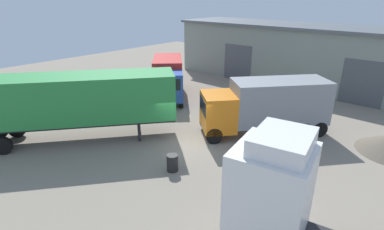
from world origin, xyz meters
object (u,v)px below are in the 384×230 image
Objects in this scene: box_truck_blue at (168,76)px; oil_drum at (172,163)px; tractor_unit_white at (284,200)px; container_trailer_green at (74,100)px; box_truck_orange at (266,104)px.

oil_drum is (8.67, -8.18, -1.37)m from box_truck_blue.
tractor_unit_white reaches higher than container_trailer_green.
container_trailer_green is (-12.91, -0.20, 0.52)m from tractor_unit_white.
box_truck_blue is at bearing 136.70° from oil_drum.
oil_drum is at bearing -20.44° from tractor_unit_white.
box_truck_blue is 12.00m from oil_drum.
box_truck_orange is (-5.05, 8.17, -0.11)m from tractor_unit_white.
tractor_unit_white is 0.65× the size of container_trailer_green.
oil_drum is (6.66, 1.29, -2.12)m from container_trailer_green.
box_truck_blue is at bearing -42.33° from tractor_unit_white.
oil_drum is (-1.20, -7.07, -1.48)m from box_truck_orange.
oil_drum is at bearing 30.94° from box_truck_orange.
oil_drum is at bearing 1.86° from box_truck_blue.
box_truck_orange is 8.44× the size of oil_drum.
container_trailer_green is at bearing -2.64° from box_truck_orange.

